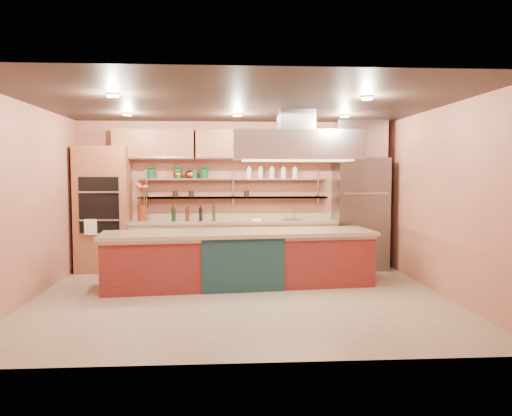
{
  "coord_description": "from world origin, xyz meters",
  "views": [
    {
      "loc": [
        -0.23,
        -7.15,
        1.81
      ],
      "look_at": [
        0.29,
        1.0,
        1.24
      ],
      "focal_mm": 35.0,
      "sensor_mm": 36.0,
      "label": 1
    }
  ],
  "objects": [
    {
      "name": "range_hood",
      "position": [
        0.92,
        0.78,
        2.25
      ],
      "size": [
        2.0,
        1.0,
        0.45
      ],
      "primitive_type": "cube",
      "color": "#B1B4B9",
      "rests_on": "ceiling"
    },
    {
      "name": "ceiling_downlights",
      "position": [
        0.0,
        0.2,
        2.77
      ],
      "size": [
        4.0,
        2.8,
        0.02
      ],
      "primitive_type": "cube",
      "color": "#FFE5A5",
      "rests_on": "ceiling"
    },
    {
      "name": "oven_stack",
      "position": [
        -2.45,
        2.18,
        1.15
      ],
      "size": [
        0.95,
        0.64,
        2.3
      ],
      "primitive_type": "cube",
      "color": "brown",
      "rests_on": "floor"
    },
    {
      "name": "ceiling",
      "position": [
        0.0,
        0.0,
        2.8
      ],
      "size": [
        6.0,
        5.0,
        0.02
      ],
      "primitive_type": "cube",
      "color": "black",
      "rests_on": "wall_back"
    },
    {
      "name": "back_counter",
      "position": [
        -0.05,
        2.2,
        0.47
      ],
      "size": [
        3.84,
        0.64,
        0.93
      ],
      "primitive_type": "cube",
      "color": "tan",
      "rests_on": "floor"
    },
    {
      "name": "bar_faucet",
      "position": [
        1.1,
        2.25,
        1.04
      ],
      "size": [
        0.04,
        0.04,
        0.22
      ],
      "primitive_type": "cylinder",
      "rotation": [
        0.0,
        0.0,
        0.32
      ],
      "color": "silver",
      "rests_on": "back_counter"
    },
    {
      "name": "wall_right",
      "position": [
        3.0,
        0.0,
        1.4
      ],
      "size": [
        0.04,
        5.0,
        2.8
      ],
      "primitive_type": "cube",
      "color": "#AC6651",
      "rests_on": "floor"
    },
    {
      "name": "copper_kettle",
      "position": [
        -0.87,
        2.37,
        1.79
      ],
      "size": [
        0.2,
        0.2,
        0.15
      ],
      "primitive_type": "ellipsoid",
      "rotation": [
        0.0,
        0.0,
        -0.06
      ],
      "color": "#AF5C28",
      "rests_on": "wall_shelf_upper"
    },
    {
      "name": "refrigerator",
      "position": [
        2.35,
        2.14,
        1.05
      ],
      "size": [
        0.95,
        0.72,
        2.1
      ],
      "primitive_type": "cube",
      "color": "slate",
      "rests_on": "floor"
    },
    {
      "name": "wall_shelf_upper",
      "position": [
        -0.05,
        2.37,
        1.7
      ],
      "size": [
        3.6,
        0.26,
        0.03
      ],
      "primitive_type": "cube",
      "color": "#B1B4B9",
      "rests_on": "wall_back"
    },
    {
      "name": "wall_back",
      "position": [
        0.0,
        2.5,
        1.4
      ],
      "size": [
        6.0,
        0.04,
        2.8
      ],
      "primitive_type": "cube",
      "color": "#AC6651",
      "rests_on": "floor"
    },
    {
      "name": "upper_cabinets",
      "position": [
        0.0,
        2.32,
        2.35
      ],
      "size": [
        4.6,
        0.36,
        0.55
      ],
      "primitive_type": "cube",
      "color": "brown",
      "rests_on": "wall_back"
    },
    {
      "name": "flower_vase",
      "position": [
        -1.74,
        2.15,
        1.08
      ],
      "size": [
        0.17,
        0.17,
        0.3
      ],
      "primitive_type": "cylinder",
      "rotation": [
        0.0,
        0.0,
        -0.01
      ],
      "color": "maroon",
      "rests_on": "back_counter"
    },
    {
      "name": "green_canister",
      "position": [
        -0.8,
        2.37,
        1.79
      ],
      "size": [
        0.15,
        0.15,
        0.16
      ],
      "primitive_type": "cylinder",
      "rotation": [
        0.0,
        0.0,
        -0.18
      ],
      "color": "#0E4420",
      "rests_on": "wall_shelf_upper"
    },
    {
      "name": "island",
      "position": [
        0.02,
        0.78,
        0.44
      ],
      "size": [
        4.31,
        1.35,
        0.88
      ],
      "primitive_type": "cube",
      "rotation": [
        0.0,
        0.0,
        0.1
      ],
      "color": "maroon",
      "rests_on": "floor"
    },
    {
      "name": "oil_bottle_cluster",
      "position": [
        -0.79,
        2.15,
        1.07
      ],
      "size": [
        0.89,
        0.38,
        0.28
      ],
      "primitive_type": "cube",
      "rotation": [
        0.0,
        0.0,
        -0.15
      ],
      "color": "black",
      "rests_on": "back_counter"
    },
    {
      "name": "floor",
      "position": [
        0.0,
        0.0,
        -0.01
      ],
      "size": [
        6.0,
        5.0,
        0.02
      ],
      "primitive_type": "cube",
      "color": "gray",
      "rests_on": "ground"
    },
    {
      "name": "wall_shelf_lower",
      "position": [
        -0.05,
        2.37,
        1.35
      ],
      "size": [
        3.6,
        0.26,
        0.03
      ],
      "primitive_type": "cube",
      "color": "#B1B4B9",
      "rests_on": "wall_back"
    },
    {
      "name": "kitchen_scale",
      "position": [
        0.38,
        2.15,
        0.98
      ],
      "size": [
        0.19,
        0.17,
        0.09
      ],
      "primitive_type": "cube",
      "rotation": [
        0.0,
        0.0,
        0.33
      ],
      "color": "white",
      "rests_on": "back_counter"
    },
    {
      "name": "wall_left",
      "position": [
        -3.0,
        0.0,
        1.4
      ],
      "size": [
        0.04,
        5.0,
        2.8
      ],
      "primitive_type": "cube",
      "color": "#AC6651",
      "rests_on": "floor"
    },
    {
      "name": "wall_front",
      "position": [
        0.0,
        -2.5,
        1.4
      ],
      "size": [
        6.0,
        0.04,
        2.8
      ],
      "primitive_type": "cube",
      "color": "#AC6651",
      "rests_on": "floor"
    }
  ]
}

